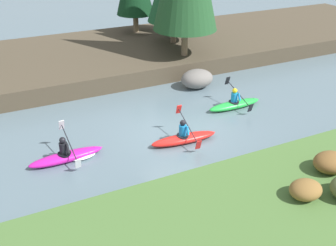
{
  "coord_description": "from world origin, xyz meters",
  "views": [
    {
      "loc": [
        -6.46,
        -12.76,
        7.97
      ],
      "look_at": [
        -0.45,
        -0.15,
        0.55
      ],
      "focal_mm": 42.0,
      "sensor_mm": 36.0,
      "label": 1
    }
  ],
  "objects_px": {
    "kayaker_middle": "(184,137)",
    "boulder_midstream": "(197,79)",
    "kayaker_lead": "(235,104)",
    "kayaker_trailing": "(69,155)"
  },
  "relations": [
    {
      "from": "kayaker_middle",
      "to": "boulder_midstream",
      "type": "xyz_separation_m",
      "value": [
        3.18,
        4.69,
        0.26
      ]
    },
    {
      "from": "kayaker_middle",
      "to": "boulder_midstream",
      "type": "relative_size",
      "value": 1.63
    },
    {
      "from": "kayaker_lead",
      "to": "kayaker_middle",
      "type": "bearing_deg",
      "value": -154.45
    },
    {
      "from": "kayaker_lead",
      "to": "kayaker_trailing",
      "type": "relative_size",
      "value": 1.0
    },
    {
      "from": "boulder_midstream",
      "to": "kayaker_trailing",
      "type": "bearing_deg",
      "value": -152.13
    },
    {
      "from": "kayaker_trailing",
      "to": "boulder_midstream",
      "type": "distance_m",
      "value": 8.56
    },
    {
      "from": "kayaker_middle",
      "to": "kayaker_trailing",
      "type": "xyz_separation_m",
      "value": [
        -4.38,
        0.69,
        -0.02
      ]
    },
    {
      "from": "kayaker_lead",
      "to": "boulder_midstream",
      "type": "bearing_deg",
      "value": 96.95
    },
    {
      "from": "kayaker_middle",
      "to": "kayaker_trailing",
      "type": "relative_size",
      "value": 1.0
    },
    {
      "from": "kayaker_lead",
      "to": "boulder_midstream",
      "type": "height_order",
      "value": "kayaker_lead"
    }
  ]
}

